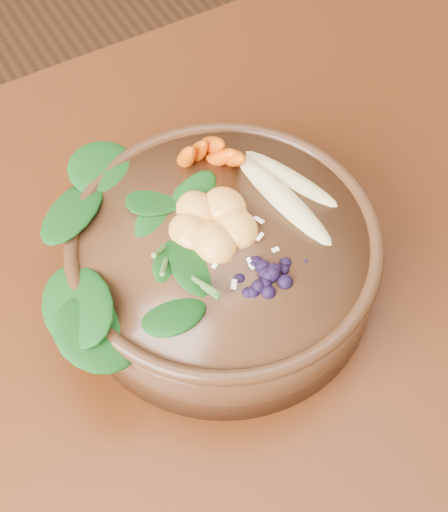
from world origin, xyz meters
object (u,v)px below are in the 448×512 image
at_px(kale_heap, 142,209).
at_px(blueberry_pile, 273,264).
at_px(carrot_cluster, 210,132).
at_px(banana_halves, 287,178).
at_px(mandarin_cluster, 212,214).
at_px(stoneware_bowl, 224,261).
at_px(dining_table, 391,245).

distance_m(kale_heap, blueberry_pile, 0.15).
height_order(carrot_cluster, banana_halves, carrot_cluster).
xyz_separation_m(banana_halves, mandarin_cluster, (-0.09, -0.00, 0.00)).
bearing_deg(mandarin_cluster, carrot_cluster, 61.92).
bearing_deg(stoneware_bowl, banana_halves, 14.47).
height_order(dining_table, blueberry_pile, blueberry_pile).
distance_m(kale_heap, banana_halves, 0.16).
relative_size(banana_halves, blueberry_pile, 1.25).
bearing_deg(kale_heap, stoneware_bowl, -41.40).
bearing_deg(carrot_cluster, mandarin_cluster, -129.81).
bearing_deg(carrot_cluster, banana_halves, -66.94).
bearing_deg(carrot_cluster, blueberry_pile, -109.55).
xyz_separation_m(banana_halves, blueberry_pile, (-0.07, -0.09, 0.01)).
xyz_separation_m(dining_table, kale_heap, (-0.32, 0.06, 0.21)).
xyz_separation_m(stoneware_bowl, kale_heap, (-0.06, 0.06, 0.07)).
height_order(carrot_cluster, blueberry_pile, carrot_cluster).
xyz_separation_m(stoneware_bowl, mandarin_cluster, (-0.00, 0.02, 0.06)).
xyz_separation_m(kale_heap, blueberry_pile, (0.08, -0.12, -0.00)).
distance_m(stoneware_bowl, mandarin_cluster, 0.07).
bearing_deg(banana_halves, kale_heap, 156.45).
relative_size(carrot_cluster, banana_halves, 0.48).
xyz_separation_m(carrot_cluster, banana_halves, (0.05, -0.07, -0.03)).
distance_m(carrot_cluster, banana_halves, 0.10).
bearing_deg(banana_halves, stoneware_bowl, -177.26).
bearing_deg(stoneware_bowl, carrot_cluster, 68.04).
bearing_deg(kale_heap, carrot_cluster, 22.24).
bearing_deg(banana_halves, dining_table, -22.97).
distance_m(dining_table, stoneware_bowl, 0.29).
relative_size(dining_table, carrot_cluster, 17.67).
relative_size(banana_halves, mandarin_cluster, 1.82).
bearing_deg(stoneware_bowl, blueberry_pile, -75.41).
distance_m(stoneware_bowl, banana_halves, 0.11).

